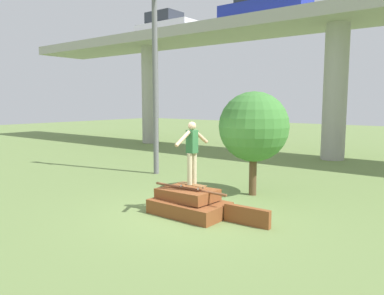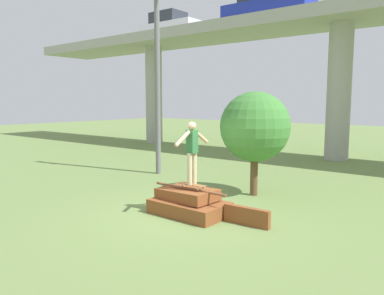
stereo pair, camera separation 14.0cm
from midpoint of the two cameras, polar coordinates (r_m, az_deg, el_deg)
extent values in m
plane|color=olive|center=(9.38, -0.86, -10.16)|extent=(80.00, 80.00, 0.00)
cube|color=brown|center=(9.33, -0.86, -9.15)|extent=(1.88, 1.16, 0.34)
cube|color=brown|center=(9.37, -1.16, -7.13)|extent=(1.53, 0.99, 0.33)
cylinder|color=brown|center=(9.21, -0.86, -6.31)|extent=(2.15, 0.06, 0.06)
cube|color=brown|center=(8.66, 7.91, -10.28)|extent=(1.12, 0.17, 0.41)
cube|color=brown|center=(9.18, -0.44, -5.64)|extent=(0.79, 0.26, 0.01)
cylinder|color=silver|center=(9.09, 1.25, -6.11)|extent=(0.06, 0.03, 0.05)
cylinder|color=silver|center=(8.95, 0.49, -6.32)|extent=(0.06, 0.03, 0.05)
cylinder|color=silver|center=(9.44, -1.31, -5.62)|extent=(0.06, 0.03, 0.05)
cylinder|color=silver|center=(9.31, -2.09, -5.81)|extent=(0.06, 0.03, 0.05)
cylinder|color=#C6B78E|center=(9.17, -0.09, -3.16)|extent=(0.12, 0.12, 0.77)
cylinder|color=#C6B78E|center=(9.04, -0.80, -3.30)|extent=(0.12, 0.12, 0.77)
cube|color=#2D6638|center=(9.01, -0.44, 0.93)|extent=(0.23, 0.22, 0.56)
sphere|color=tan|center=(8.98, -0.45, 3.32)|extent=(0.20, 0.20, 0.20)
cylinder|color=tan|center=(9.25, 0.91, 1.66)|extent=(0.12, 0.51, 0.37)
cylinder|color=tan|center=(8.76, -1.88, 1.35)|extent=(0.12, 0.51, 0.37)
cube|color=#A8A59E|center=(19.50, 21.25, 18.13)|extent=(44.00, 4.06, 0.60)
cylinder|color=#A8A59E|center=(25.42, -6.57, 7.90)|extent=(1.10, 1.10, 6.39)
cylinder|color=#A8A59E|center=(19.11, 20.78, 7.82)|extent=(1.10, 1.10, 6.39)
cube|color=silver|center=(25.13, -4.03, 17.50)|extent=(4.25, 1.69, 0.74)
cube|color=#2D333D|center=(25.41, -4.42, 19.04)|extent=(2.04, 1.55, 0.71)
cube|color=#1E2D9E|center=(20.51, 10.67, 19.85)|extent=(4.58, 1.69, 0.77)
cylinder|color=slate|center=(14.38, -5.92, 11.26)|extent=(0.20, 0.20, 7.69)
cylinder|color=brown|center=(11.27, 8.90, -4.26)|extent=(0.22, 0.22, 1.17)
sphere|color=#428438|center=(11.08, 9.04, 3.16)|extent=(2.06, 2.06, 2.06)
camera|label=1|loc=(0.07, -90.44, -0.05)|focal=35.00mm
camera|label=2|loc=(0.07, 89.56, 0.05)|focal=35.00mm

